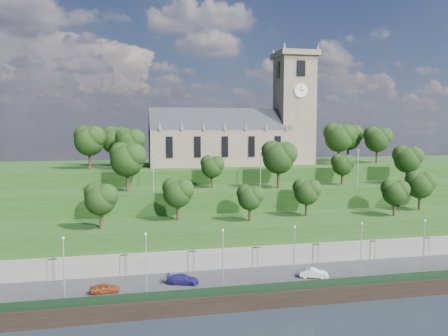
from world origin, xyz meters
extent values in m
plane|color=black|center=(0.00, 0.00, 0.00)|extent=(320.00, 320.00, 0.00)
cube|color=#2D2D30|center=(0.00, 6.00, 1.00)|extent=(160.00, 12.00, 2.00)
cube|color=black|center=(0.00, -0.05, 1.10)|extent=(160.00, 0.50, 2.20)
cube|color=black|center=(0.00, 0.60, 2.60)|extent=(160.00, 0.10, 1.20)
cube|color=slate|center=(0.00, 12.00, 2.50)|extent=(160.00, 2.00, 5.00)
cube|color=slate|center=(-35.00, 11.20, 2.50)|extent=(1.20, 0.60, 5.00)
cube|color=slate|center=(-25.00, 11.20, 2.50)|extent=(1.20, 0.60, 5.00)
cube|color=slate|center=(-15.00, 11.20, 2.50)|extent=(1.20, 0.60, 5.00)
cube|color=slate|center=(-5.00, 11.20, 2.50)|extent=(1.20, 0.60, 5.00)
cube|color=slate|center=(5.00, 11.20, 2.50)|extent=(1.20, 0.60, 5.00)
cube|color=slate|center=(15.00, 11.20, 2.50)|extent=(1.20, 0.60, 5.00)
cube|color=slate|center=(25.00, 11.20, 2.50)|extent=(1.20, 0.60, 5.00)
cube|color=#1C3E14|center=(0.00, 18.00, 4.00)|extent=(160.00, 12.00, 8.00)
cube|color=#1C3E14|center=(0.00, 29.00, 6.00)|extent=(160.00, 10.00, 12.00)
cube|color=#1C3E14|center=(0.00, 50.00, 7.50)|extent=(160.00, 32.00, 15.00)
cube|color=#70614E|center=(-4.00, 46.00, 19.00)|extent=(32.00, 12.00, 8.00)
cube|color=#22252A|center=(-4.00, 46.00, 23.00)|extent=(32.00, 10.18, 10.18)
cone|color=#70614E|center=(-18.00, 40.00, 23.90)|extent=(0.70, 0.70, 1.80)
cone|color=#70614E|center=(-13.33, 40.00, 23.90)|extent=(0.70, 0.70, 1.80)
cone|color=#70614E|center=(-8.67, 40.00, 23.90)|extent=(0.70, 0.70, 1.80)
cone|color=#70614E|center=(-4.00, 40.00, 23.90)|extent=(0.70, 0.70, 1.80)
cone|color=#70614E|center=(0.67, 40.00, 23.90)|extent=(0.70, 0.70, 1.80)
cone|color=#70614E|center=(5.33, 40.00, 23.90)|extent=(0.70, 0.70, 1.80)
cone|color=#70614E|center=(10.00, 40.00, 23.90)|extent=(0.70, 0.70, 1.80)
cube|color=black|center=(-16.00, 39.92, 19.50)|extent=(1.40, 0.25, 4.50)
cube|color=black|center=(-10.00, 39.92, 19.50)|extent=(1.40, 0.25, 4.50)
cube|color=black|center=(-4.00, 39.92, 19.50)|extent=(1.40, 0.25, 4.50)
cube|color=black|center=(2.00, 39.92, 19.50)|extent=(1.40, 0.25, 4.50)
cube|color=black|center=(8.00, 39.92, 19.50)|extent=(1.40, 0.25, 4.50)
cube|color=#70614E|center=(14.00, 46.00, 27.50)|extent=(8.00, 8.00, 25.00)
cube|color=#70614E|center=(14.00, 46.00, 40.60)|extent=(9.20, 9.20, 1.20)
cone|color=#70614E|center=(10.00, 42.00, 41.80)|extent=(0.80, 0.80, 1.60)
cone|color=#70614E|center=(10.00, 50.00, 41.80)|extent=(0.80, 0.80, 1.60)
cone|color=#70614E|center=(18.00, 42.00, 41.80)|extent=(0.80, 0.80, 1.60)
cone|color=#70614E|center=(18.00, 50.00, 41.80)|extent=(0.80, 0.80, 1.60)
cube|color=black|center=(14.00, 41.92, 37.00)|extent=(2.00, 0.25, 3.50)
cube|color=black|center=(14.00, 50.08, 37.00)|extent=(2.00, 0.25, 3.50)
cube|color=black|center=(9.92, 46.00, 37.00)|extent=(0.25, 2.00, 3.50)
cube|color=black|center=(18.08, 46.00, 37.00)|extent=(0.25, 2.00, 3.50)
cylinder|color=white|center=(14.00, 41.88, 32.00)|extent=(3.20, 0.30, 3.20)
cylinder|color=white|center=(18.12, 46.00, 32.00)|extent=(0.30, 3.20, 3.20)
cube|color=black|center=(14.00, 41.70, 32.50)|extent=(0.12, 0.05, 1.10)
cube|color=black|center=(14.40, 41.70, 32.00)|extent=(0.80, 0.05, 0.12)
cylinder|color=#331D13|center=(-28.50, 16.00, 9.55)|extent=(0.50, 0.50, 3.10)
sphere|color=black|center=(-28.50, 16.00, 12.54)|extent=(4.81, 4.81, 4.81)
sphere|color=black|center=(-27.54, 15.52, 13.26)|extent=(3.61, 3.61, 3.61)
sphere|color=black|center=(-29.34, 16.60, 13.50)|extent=(3.37, 3.37, 3.37)
cylinder|color=#331D13|center=(-16.26, 20.00, 9.55)|extent=(0.50, 0.50, 3.10)
sphere|color=black|center=(-16.26, 20.00, 12.55)|extent=(4.83, 4.83, 4.83)
sphere|color=black|center=(-15.29, 19.52, 13.27)|extent=(3.62, 3.62, 3.62)
sphere|color=black|center=(-17.10, 20.60, 13.52)|extent=(3.38, 3.38, 3.38)
cylinder|color=#331D13|center=(-4.47, 17.00, 9.31)|extent=(0.48, 0.48, 2.62)
sphere|color=black|center=(-4.47, 17.00, 11.85)|extent=(4.08, 4.08, 4.08)
sphere|color=black|center=(-3.65, 16.59, 12.46)|extent=(3.06, 3.06, 3.06)
sphere|color=black|center=(-5.18, 17.51, 12.66)|extent=(2.86, 2.86, 2.86)
cylinder|color=#331D13|center=(6.43, 19.00, 9.43)|extent=(0.49, 0.49, 2.86)
sphere|color=black|center=(6.43, 19.00, 12.20)|extent=(4.45, 4.45, 4.45)
sphere|color=black|center=(7.32, 18.55, 12.87)|extent=(3.34, 3.34, 3.34)
sphere|color=black|center=(5.65, 19.56, 13.09)|extent=(3.12, 3.12, 3.12)
cylinder|color=#331D13|center=(21.77, 16.00, 9.40)|extent=(0.48, 0.48, 2.79)
sphere|color=black|center=(21.77, 16.00, 12.10)|extent=(4.35, 4.35, 4.35)
sphere|color=black|center=(22.64, 15.57, 12.75)|extent=(3.26, 3.26, 3.26)
sphere|color=black|center=(21.01, 16.54, 12.97)|extent=(3.04, 3.04, 3.04)
cylinder|color=#331D13|center=(29.65, 20.00, 9.59)|extent=(0.50, 0.50, 3.18)
sphere|color=black|center=(29.65, 20.00, 12.66)|extent=(4.94, 4.94, 4.94)
sphere|color=black|center=(30.64, 19.51, 13.40)|extent=(3.70, 3.70, 3.70)
sphere|color=black|center=(28.79, 20.62, 13.64)|extent=(3.46, 3.46, 3.46)
cylinder|color=#331D13|center=(-24.61, 28.00, 13.94)|extent=(0.53, 0.53, 3.88)
sphere|color=black|center=(-24.61, 28.00, 17.69)|extent=(6.03, 6.03, 6.03)
sphere|color=black|center=(-23.40, 27.40, 18.59)|extent=(4.53, 4.53, 4.53)
sphere|color=black|center=(-25.67, 28.75, 18.90)|extent=(4.22, 4.22, 4.22)
cylinder|color=#331D13|center=(-8.60, 30.00, 13.35)|extent=(0.48, 0.48, 2.71)
sphere|color=black|center=(-8.60, 30.00, 15.97)|extent=(4.21, 4.21, 4.21)
sphere|color=black|center=(-7.76, 29.58, 16.60)|extent=(3.16, 3.16, 3.16)
sphere|color=black|center=(-9.34, 30.53, 16.81)|extent=(2.95, 2.95, 2.95)
cylinder|color=#331D13|center=(3.86, 27.00, 13.97)|extent=(0.53, 0.53, 3.94)
sphere|color=black|center=(3.86, 27.00, 17.77)|extent=(6.12, 6.12, 6.12)
sphere|color=black|center=(5.08, 26.39, 18.69)|extent=(4.59, 4.59, 4.59)
sphere|color=black|center=(2.78, 27.77, 19.00)|extent=(4.29, 4.29, 4.29)
cylinder|color=#331D13|center=(18.20, 29.00, 13.35)|extent=(0.48, 0.48, 2.70)
sphere|color=black|center=(18.20, 29.00, 15.96)|extent=(4.20, 4.20, 4.20)
sphere|color=black|center=(19.04, 28.58, 16.59)|extent=(3.15, 3.15, 3.15)
sphere|color=black|center=(17.46, 29.52, 16.80)|extent=(2.94, 2.94, 2.94)
cylinder|color=#331D13|center=(31.52, 27.00, 13.71)|extent=(0.51, 0.51, 3.41)
sphere|color=black|center=(31.52, 27.00, 17.00)|extent=(5.31, 5.31, 5.31)
sphere|color=black|center=(32.58, 26.47, 17.80)|extent=(3.98, 3.98, 3.98)
sphere|color=black|center=(30.59, 27.66, 18.06)|extent=(3.71, 3.71, 3.71)
cylinder|color=#331D13|center=(-32.51, 42.00, 16.96)|extent=(0.53, 0.53, 3.92)
sphere|color=black|center=(-32.51, 42.00, 20.75)|extent=(6.10, 6.10, 6.10)
sphere|color=black|center=(-31.29, 41.39, 21.67)|extent=(4.58, 4.58, 4.58)
sphere|color=black|center=(-33.58, 42.76, 21.97)|extent=(4.27, 4.27, 4.27)
cylinder|color=#331D13|center=(-27.56, 48.00, 16.93)|extent=(0.53, 0.53, 3.86)
sphere|color=black|center=(-27.56, 48.00, 20.66)|extent=(6.00, 6.00, 6.00)
sphere|color=black|center=(-26.36, 47.40, 21.56)|extent=(4.50, 4.50, 4.50)
sphere|color=black|center=(-28.61, 48.75, 21.86)|extent=(4.20, 4.20, 4.20)
cylinder|color=#331D13|center=(-24.24, 40.00, 16.84)|extent=(0.52, 0.52, 3.67)
sphere|color=black|center=(-24.24, 40.00, 20.38)|extent=(5.71, 5.71, 5.71)
sphere|color=black|center=(-23.10, 39.43, 21.24)|extent=(4.28, 4.28, 4.28)
sphere|color=black|center=(-25.24, 40.71, 21.53)|extent=(4.00, 4.00, 4.00)
cylinder|color=#331D13|center=(23.68, 42.00, 17.09)|extent=(0.55, 0.55, 4.17)
sphere|color=black|center=(23.68, 42.00, 21.12)|extent=(6.49, 6.49, 6.49)
sphere|color=black|center=(24.98, 41.35, 22.09)|extent=(4.87, 4.87, 4.87)
sphere|color=black|center=(22.55, 42.81, 22.42)|extent=(4.54, 4.54, 4.54)
cylinder|color=#331D13|center=(30.22, 50.00, 17.04)|extent=(0.54, 0.54, 4.08)
sphere|color=black|center=(30.22, 50.00, 20.99)|extent=(6.35, 6.35, 6.35)
sphere|color=black|center=(31.49, 49.36, 21.94)|extent=(4.76, 4.76, 4.76)
sphere|color=black|center=(29.11, 50.79, 22.26)|extent=(4.45, 4.45, 4.45)
cylinder|color=#331D13|center=(34.75, 44.00, 16.91)|extent=(0.53, 0.53, 3.83)
sphere|color=black|center=(34.75, 44.00, 20.62)|extent=(5.96, 5.96, 5.96)
sphere|color=black|center=(35.95, 43.40, 21.51)|extent=(4.47, 4.47, 4.47)
sphere|color=black|center=(33.71, 44.74, 21.81)|extent=(4.17, 4.17, 4.17)
cylinder|color=#B2B2B7|center=(-32.00, 2.50, 6.00)|extent=(0.16, 0.16, 7.99)
sphere|color=silver|center=(-32.00, 2.50, 10.11)|extent=(0.36, 0.36, 0.36)
cylinder|color=#B2B2B7|center=(-22.00, 2.50, 6.00)|extent=(0.16, 0.16, 7.99)
sphere|color=silver|center=(-22.00, 2.50, 10.11)|extent=(0.36, 0.36, 0.36)
cylinder|color=#B2B2B7|center=(-12.00, 2.50, 6.00)|extent=(0.16, 0.16, 7.99)
sphere|color=silver|center=(-12.00, 2.50, 10.11)|extent=(0.36, 0.36, 0.36)
cylinder|color=#B2B2B7|center=(-2.00, 2.50, 6.00)|extent=(0.16, 0.16, 7.99)
sphere|color=silver|center=(-2.00, 2.50, 10.11)|extent=(0.36, 0.36, 0.36)
cylinder|color=#B2B2B7|center=(8.00, 2.50, 6.00)|extent=(0.16, 0.16, 7.99)
sphere|color=silver|center=(8.00, 2.50, 10.11)|extent=(0.36, 0.36, 0.36)
cylinder|color=#B2B2B7|center=(18.00, 2.50, 6.00)|extent=(0.16, 0.16, 7.99)
sphere|color=silver|center=(18.00, 2.50, 10.11)|extent=(0.36, 0.36, 0.36)
cylinder|color=#B2B2B7|center=(-20.00, 26.00, 15.52)|extent=(0.16, 0.16, 7.03)
sphere|color=silver|center=(-20.00, 26.00, 19.15)|extent=(0.36, 0.36, 0.36)
cylinder|color=#B2B2B7|center=(0.00, 26.00, 15.52)|extent=(0.16, 0.16, 7.03)
sphere|color=silver|center=(0.00, 26.00, 19.15)|extent=(0.36, 0.36, 0.36)
cylinder|color=#B2B2B7|center=(20.00, 26.00, 15.52)|extent=(0.16, 0.16, 7.03)
sphere|color=silver|center=(20.00, 26.00, 19.15)|extent=(0.36, 0.36, 0.36)
imported|color=maroon|center=(-27.35, 4.64, 2.63)|extent=(3.79, 1.66, 1.27)
imported|color=silver|center=(1.85, 4.63, 2.67)|extent=(4.29, 2.75, 1.34)
imported|color=navy|center=(-16.96, 5.94, 2.66)|extent=(4.89, 3.21, 1.32)
camera|label=1|loc=(-23.08, -52.83, 23.63)|focal=35.00mm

